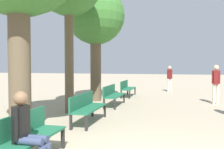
% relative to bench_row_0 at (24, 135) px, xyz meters
% --- Properties ---
extents(bench_row_0, '(0.50, 1.78, 0.81)m').
position_rel_bench_row_0_xyz_m(bench_row_0, '(0.00, 0.00, 0.00)').
color(bench_row_0, '#1E6042').
rests_on(bench_row_0, ground_plane).
extents(bench_row_1, '(0.50, 1.78, 0.81)m').
position_rel_bench_row_0_xyz_m(bench_row_1, '(0.00, 3.01, 0.00)').
color(bench_row_1, '#1E6042').
rests_on(bench_row_1, ground_plane).
extents(bench_row_2, '(0.50, 1.78, 0.81)m').
position_rel_bench_row_0_xyz_m(bench_row_2, '(0.00, 6.02, 0.00)').
color(bench_row_2, '#1E6042').
rests_on(bench_row_2, ground_plane).
extents(bench_row_3, '(0.50, 1.78, 0.81)m').
position_rel_bench_row_0_xyz_m(bench_row_3, '(0.00, 9.03, 0.00)').
color(bench_row_3, '#1E6042').
rests_on(bench_row_3, ground_plane).
extents(tree_row_2, '(2.63, 2.63, 5.18)m').
position_rel_bench_row_0_xyz_m(tree_row_2, '(-1.09, 7.21, 3.30)').
color(tree_row_2, brown).
rests_on(tree_row_2, ground_plane).
extents(person_seated, '(0.58, 0.33, 1.24)m').
position_rel_bench_row_0_xyz_m(person_seated, '(0.23, -0.25, 0.18)').
color(person_seated, '#384260').
rests_on(person_seated, ground_plane).
extents(pedestrian_near, '(0.32, 0.26, 1.57)m').
position_rel_bench_row_0_xyz_m(pedestrian_near, '(2.09, 11.78, 0.42)').
color(pedestrian_near, beige).
rests_on(pedestrian_near, ground_plane).
extents(pedestrian_far, '(0.33, 0.24, 1.63)m').
position_rel_bench_row_0_xyz_m(pedestrian_far, '(4.06, 7.46, 0.46)').
color(pedestrian_far, beige).
rests_on(pedestrian_far, ground_plane).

